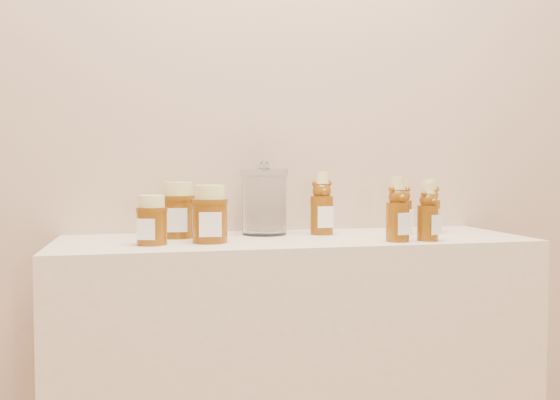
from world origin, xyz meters
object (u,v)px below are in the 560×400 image
object	(u,v)px
bear_bottle_back_left	(322,199)
bear_bottle_front_left	(398,205)
honey_jar_left	(152,220)
glass_canister	(264,199)

from	to	relation	value
bear_bottle_back_left	bear_bottle_front_left	size ratio (longest dim) A/B	1.09
bear_bottle_front_left	honey_jar_left	xyz separation A→B (m)	(-0.59, 0.07, -0.03)
bear_bottle_back_left	bear_bottle_front_left	xyz separation A→B (m)	(0.13, -0.20, -0.01)
bear_bottle_back_left	glass_canister	world-z (taller)	same
bear_bottle_back_left	honey_jar_left	distance (m)	0.47
bear_bottle_back_left	glass_canister	distance (m)	0.16
bear_bottle_back_left	bear_bottle_front_left	bearing A→B (deg)	-58.00
glass_canister	honey_jar_left	bearing A→B (deg)	-152.43
bear_bottle_front_left	glass_canister	xyz separation A→B (m)	(-0.29, 0.23, 0.01)
bear_bottle_front_left	honey_jar_left	bearing A→B (deg)	160.96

